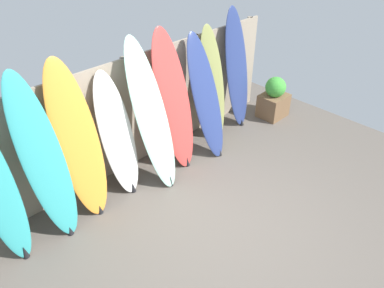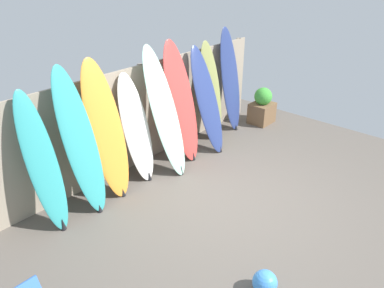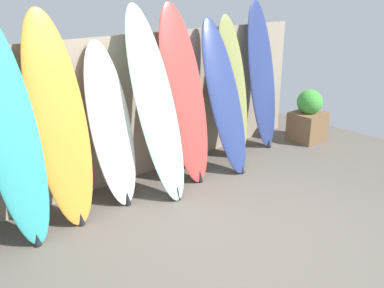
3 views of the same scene
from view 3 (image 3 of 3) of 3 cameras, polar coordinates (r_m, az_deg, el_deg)
name	(u,v)px [view 3 (image 3 of 3)]	position (r m, az deg, el deg)	size (l,w,h in m)	color
ground	(251,239)	(4.32, 7.91, -12.47)	(7.68, 7.68, 0.00)	#5B544C
fence_back	(130,110)	(5.33, -8.32, 4.57)	(6.08, 0.11, 1.80)	gray
surfboard_teal_1	(11,132)	(4.23, -23.01, 1.46)	(0.56, 0.67, 2.17)	teal
surfboard_orange_2	(59,121)	(4.46, -17.35, 2.99)	(0.61, 0.67, 2.16)	orange
surfboard_white_3	(111,125)	(4.80, -10.79, 2.50)	(0.54, 0.64, 1.80)	white
surfboard_seafoam_4	(155,104)	(4.87, -4.90, 5.28)	(0.54, 0.88, 2.17)	#9ED6BC
surfboard_red_5	(184,95)	(5.28, -1.04, 6.56)	(0.63, 0.74, 2.17)	#D13D38
surfboard_navy_6	(224,96)	(5.62, 4.31, 6.35)	(0.58, 0.90, 1.97)	navy
surfboard_olive_7	(233,89)	(6.08, 5.48, 7.32)	(0.53, 0.54, 1.98)	olive
surfboard_navy_8	(262,76)	(6.51, 9.30, 8.95)	(0.55, 0.50, 2.17)	navy
planter_box	(308,118)	(7.02, 15.22, 3.41)	(0.53, 0.45, 0.83)	brown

